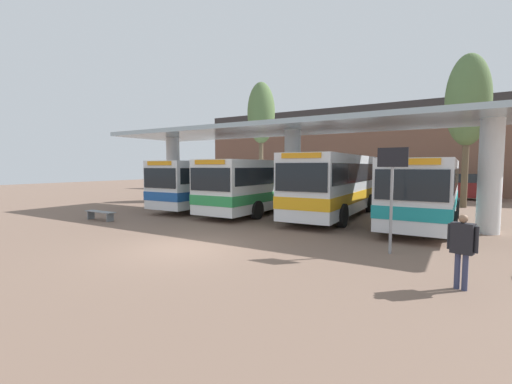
# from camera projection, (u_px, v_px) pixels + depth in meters

# --- Properties ---
(ground_plane) EXTENTS (100.00, 100.00, 0.00)m
(ground_plane) POSITION_uv_depth(u_px,v_px,m) (184.00, 248.00, 11.48)
(ground_plane) COLOR #755B4C
(townhouse_backdrop) EXTENTS (40.00, 0.58, 8.95)m
(townhouse_backdrop) POSITION_uv_depth(u_px,v_px,m) (373.00, 142.00, 34.50)
(townhouse_backdrop) COLOR brown
(townhouse_backdrop) RESTS_ON ground_plane
(station_canopy) EXTENTS (22.69, 5.85, 4.90)m
(station_canopy) POSITION_uv_depth(u_px,v_px,m) (293.00, 140.00, 18.34)
(station_canopy) COLOR silver
(station_canopy) RESTS_ON ground_plane
(transit_bus_left_bay) EXTENTS (2.95, 12.14, 3.06)m
(transit_bus_left_bay) POSITION_uv_depth(u_px,v_px,m) (224.00, 181.00, 23.70)
(transit_bus_left_bay) COLOR silver
(transit_bus_left_bay) RESTS_ON ground_plane
(transit_bus_center_bay) EXTENTS (2.90, 11.73, 3.09)m
(transit_bus_center_bay) POSITION_uv_depth(u_px,v_px,m) (269.00, 183.00, 21.42)
(transit_bus_center_bay) COLOR white
(transit_bus_center_bay) RESTS_ON ground_plane
(transit_bus_right_bay) EXTENTS (2.99, 10.27, 3.34)m
(transit_bus_right_bay) POSITION_uv_depth(u_px,v_px,m) (336.00, 183.00, 18.59)
(transit_bus_right_bay) COLOR silver
(transit_bus_right_bay) RESTS_ON ground_plane
(transit_bus_far_right_bay) EXTENTS (2.86, 10.54, 3.05)m
(transit_bus_far_right_bay) POSITION_uv_depth(u_px,v_px,m) (425.00, 188.00, 16.25)
(transit_bus_far_right_bay) COLOR silver
(transit_bus_far_right_bay) RESTS_ON ground_plane
(waiting_bench_near_pillar) EXTENTS (1.98, 0.44, 0.46)m
(waiting_bench_near_pillar) POSITION_uv_depth(u_px,v_px,m) (100.00, 213.00, 17.40)
(waiting_bench_near_pillar) COLOR slate
(waiting_bench_near_pillar) RESTS_ON ground_plane
(info_sign_platform) EXTENTS (0.90, 0.09, 3.33)m
(info_sign_platform) POSITION_uv_depth(u_px,v_px,m) (392.00, 179.00, 10.61)
(info_sign_platform) COLOR gray
(info_sign_platform) RESTS_ON ground_plane
(pedestrian_waiting) EXTENTS (0.62, 0.36, 1.69)m
(pedestrian_waiting) POSITION_uv_depth(u_px,v_px,m) (462.00, 244.00, 7.57)
(pedestrian_waiting) COLOR #333856
(pedestrian_waiting) RESTS_ON ground_plane
(poplar_tree_behind_left) EXTENTS (2.28, 2.28, 9.67)m
(poplar_tree_behind_left) POSITION_uv_depth(u_px,v_px,m) (261.00, 114.00, 28.27)
(poplar_tree_behind_left) COLOR brown
(poplar_tree_behind_left) RESTS_ON ground_plane
(poplar_tree_behind_right) EXTENTS (2.70, 2.70, 10.05)m
(poplar_tree_behind_right) POSITION_uv_depth(u_px,v_px,m) (468.00, 101.00, 22.31)
(poplar_tree_behind_right) COLOR brown
(poplar_tree_behind_right) RESTS_ON ground_plane
(parked_car_street) EXTENTS (4.40, 2.11, 2.13)m
(parked_car_street) POSITION_uv_depth(u_px,v_px,m) (469.00, 187.00, 28.04)
(parked_car_street) COLOR maroon
(parked_car_street) RESTS_ON ground_plane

